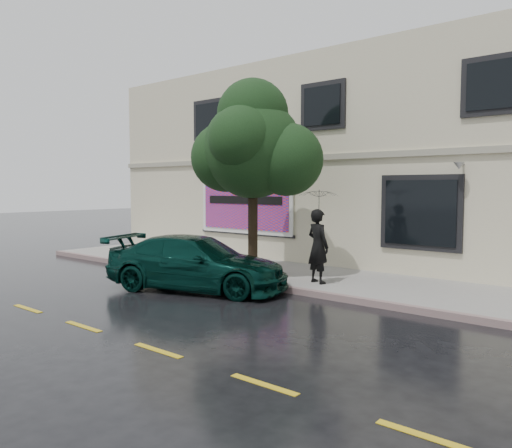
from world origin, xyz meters
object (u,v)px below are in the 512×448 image
Objects in this scene: pedestrian at (318,246)px; fire_hydrant at (173,256)px; street_tree at (253,150)px; car at (197,263)px.

fire_hydrant is (-5.03, -0.59, -0.63)m from pedestrian.
pedestrian is at bearing 5.38° from street_tree.
pedestrian reaches higher than fire_hydrant.
fire_hydrant is (-2.68, 1.52, -0.21)m from car.
car is 2.48× the size of pedestrian.
pedestrian is 5.10m from fire_hydrant.
street_tree reaches higher than fire_hydrant.
street_tree is at bearing 31.09° from fire_hydrant.
fire_hydrant is (-2.97, -0.40, -3.21)m from street_tree.
street_tree is at bearing -26.91° from car.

